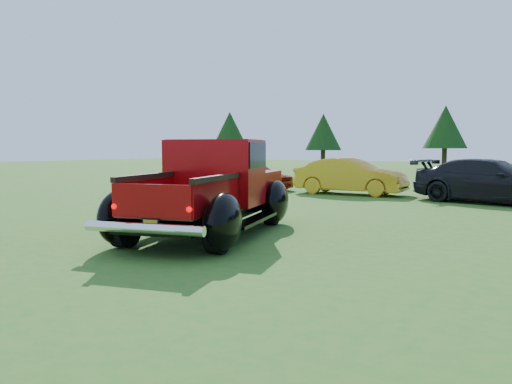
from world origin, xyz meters
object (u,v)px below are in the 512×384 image
tree_mid_left (445,127)px  show_car_grey (492,181)px  tree_west (323,132)px  show_car_red (255,176)px  show_car_yellow (350,176)px  tree_far_west (230,130)px  pickup_truck (215,188)px

tree_mid_left → show_car_grey: size_ratio=1.00×
tree_west → show_car_red: tree_west is taller
tree_mid_left → show_car_yellow: size_ratio=1.16×
tree_far_west → show_car_yellow: 28.05m
tree_far_west → show_car_yellow: size_ratio=1.21×
pickup_truck → show_car_red: 11.04m
tree_far_west → pickup_truck: 36.14m
tree_west → show_car_red: bearing=-73.7°
tree_far_west → pickup_truck: (20.75, -29.48, -2.58)m
tree_mid_left → pickup_truck: 30.63m
tree_mid_left → show_car_grey: 22.10m
tree_west → show_car_yellow: tree_west is taller
show_car_yellow → tree_west: bearing=25.2°
show_car_grey → tree_west: bearing=49.8°
tree_west → show_car_red: (5.50, -18.78, -2.50)m
tree_far_west → pickup_truck: bearing=-54.9°
pickup_truck → show_car_red: (-5.25, 9.70, -0.34)m
tree_far_west → pickup_truck: size_ratio=0.91×
tree_far_west → tree_west: bearing=-5.7°
tree_far_west → show_car_red: size_ratio=1.46×
show_car_red → tree_far_west: bearing=41.5°
tree_far_west → tree_west: size_ratio=1.13×
tree_west → pickup_truck: bearing=-69.3°
tree_west → tree_mid_left: size_ratio=0.92×
tree_west → tree_mid_left: (9.00, 2.00, 0.27)m
tree_west → show_car_grey: bearing=-51.9°
tree_mid_left → show_car_red: bearing=-99.6°
tree_far_west → tree_mid_left: tree_far_west is taller
tree_west → show_car_grey: size_ratio=0.92×
show_car_red → show_car_grey: 9.51m
tree_mid_left → show_car_yellow: (0.86, -20.61, -2.67)m
tree_far_west → show_car_yellow: bearing=-44.6°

